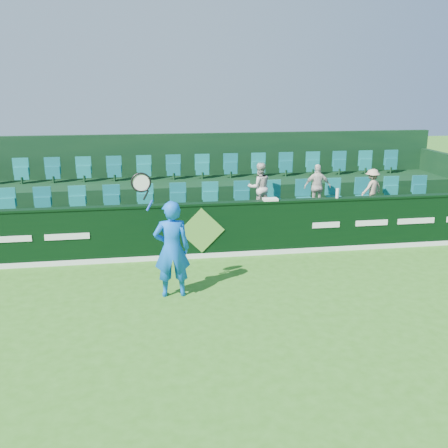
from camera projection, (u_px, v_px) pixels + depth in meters
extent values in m
plane|color=#306F1A|center=(229.00, 335.00, 8.37)|extent=(60.00, 60.00, 0.00)
cube|color=black|center=(201.00, 231.00, 11.99)|extent=(16.00, 0.20, 1.30)
cube|color=black|center=(201.00, 204.00, 11.81)|extent=(16.00, 0.24, 0.05)
cube|color=white|center=(202.00, 256.00, 12.05)|extent=(16.00, 0.02, 0.12)
cube|color=#5E9937|center=(202.00, 231.00, 11.87)|extent=(1.10, 0.02, 1.10)
cube|color=white|center=(12.00, 239.00, 11.22)|extent=(0.85, 0.01, 0.14)
cube|color=white|center=(67.00, 237.00, 11.40)|extent=(1.00, 0.01, 0.14)
cube|color=white|center=(326.00, 225.00, 12.34)|extent=(0.70, 0.01, 0.14)
cube|color=white|center=(372.00, 223.00, 12.52)|extent=(0.85, 0.01, 0.14)
cube|color=white|center=(416.00, 221.00, 12.70)|extent=(1.00, 0.01, 0.14)
cube|color=black|center=(197.00, 229.00, 13.10)|extent=(16.00, 2.00, 0.80)
cube|color=black|center=(190.00, 203.00, 14.84)|extent=(16.00, 1.80, 1.30)
cube|color=black|center=(186.00, 175.00, 15.61)|extent=(16.00, 0.20, 2.60)
cube|color=#157674|center=(195.00, 199.00, 13.29)|extent=(13.50, 0.50, 0.60)
cube|color=#157674|center=(188.00, 170.00, 14.87)|extent=(13.50, 0.50, 0.60)
imported|color=blue|center=(172.00, 249.00, 9.71)|extent=(0.71, 0.46, 1.93)
cylinder|color=#143FBF|center=(150.00, 205.00, 9.30)|extent=(0.14, 0.04, 0.21)
cylinder|color=black|center=(146.00, 195.00, 9.24)|extent=(0.13, 0.03, 0.19)
torus|color=black|center=(141.00, 182.00, 9.16)|extent=(0.51, 0.04, 0.51)
cylinder|color=silver|center=(141.00, 182.00, 9.16)|extent=(0.42, 0.01, 0.42)
imported|color=beige|center=(259.00, 187.00, 13.09)|extent=(0.67, 0.55, 1.29)
imported|color=silver|center=(317.00, 187.00, 13.34)|extent=(0.75, 0.39, 1.22)
imported|color=tan|center=(372.00, 188.00, 13.60)|extent=(0.78, 0.63, 1.05)
cube|color=white|center=(270.00, 199.00, 12.05)|extent=(0.35, 0.23, 0.05)
cylinder|color=silver|center=(337.00, 193.00, 12.28)|extent=(0.08, 0.08, 0.24)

